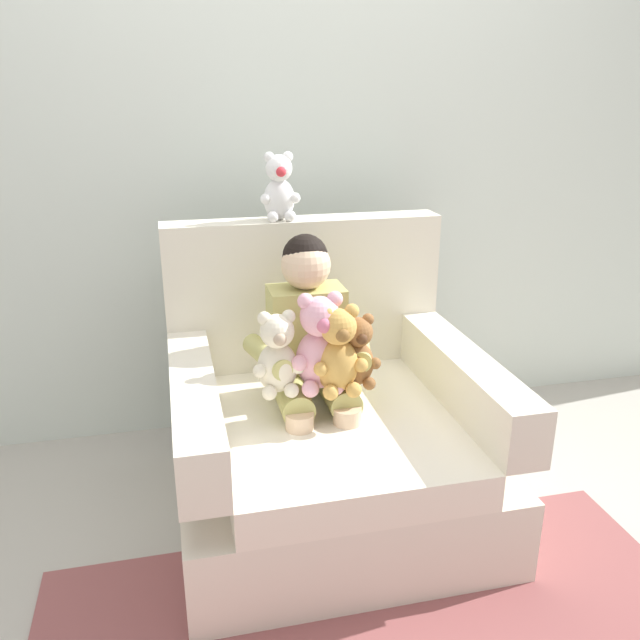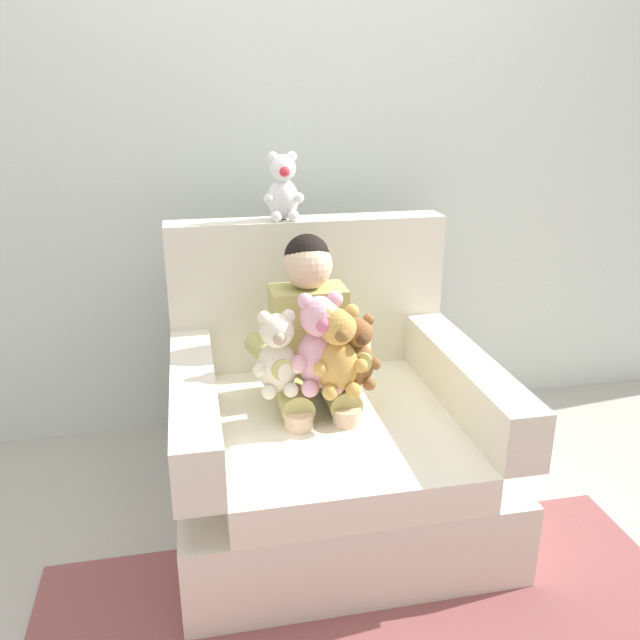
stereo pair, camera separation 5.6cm
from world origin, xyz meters
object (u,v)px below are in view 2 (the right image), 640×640
Objects in this scene: plush_white_on_backrest at (283,189)px; seated_child at (312,344)px; armchair at (328,431)px; plush_brown at (358,354)px; plush_cream at (277,355)px; plush_pink at (320,345)px; plush_honey at (339,353)px.

seated_child is at bearing -98.39° from plush_white_on_backrest.
plush_brown is at bearing -54.93° from armchair.
plush_cream is at bearing -116.67° from plush_white_on_backrest.
plush_cream is at bearing 156.96° from plush_pink.
armchair is 3.52× the size of plush_honey.
plush_cream is 0.85× the size of plush_pink.
plush_white_on_backrest is (-0.04, 0.48, 0.43)m from plush_pink.
armchair is 0.36m from plush_brown.
plush_cream is 1.13× the size of plush_white_on_backrest.
seated_child is 0.15m from plush_pink.
plush_pink is (0.14, -0.00, 0.02)m from plush_cream.
plush_white_on_backrest reaches higher than plush_brown.
plush_honey is (0.05, -0.04, -0.02)m from plush_pink.
armchair is 4.21× the size of plush_brown.
armchair is 4.25× the size of plush_white_on_backrest.
armchair reaches higher than plush_pink.
seated_child is 2.75× the size of plush_honey.
seated_child is at bearing 137.97° from plush_brown.
plush_honey is at bearing -94.87° from plush_white_on_backrest.
plush_white_on_backrest is at bearing 75.89° from plush_cream.
plush_honey is (0.19, -0.04, 0.01)m from plush_cream.
plush_brown is 1.01× the size of plush_white_on_backrest.
seated_child is at bearing 106.44° from plush_honey.
seated_child is 2.93× the size of plush_cream.
plush_brown is (0.07, 0.03, -0.02)m from plush_honey.
plush_pink is 0.13m from plush_brown.
plush_honey is 1.21× the size of plush_white_on_backrest.
armchair is at bearing 91.49° from plush_honey.
armchair is 0.39m from plush_pink.
seated_child is 3.32× the size of plush_white_on_backrest.
plush_white_on_backrest reaches higher than plush_honey.
seated_child is at bearing 42.47° from plush_cream.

